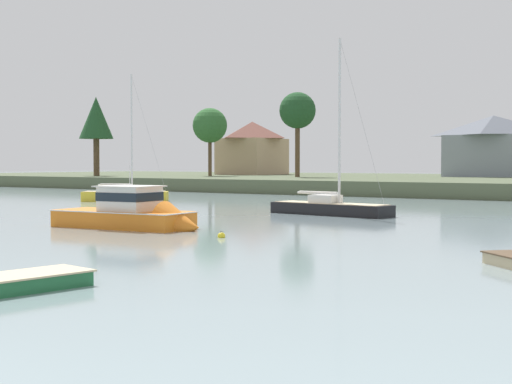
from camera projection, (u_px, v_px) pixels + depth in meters
dinghy_green at (18, 285)px, 18.99m from camera, size 2.16×3.95×0.59m
cruiser_orange at (138, 219)px, 36.94m from camera, size 8.50×3.40×4.23m
sailboat_black at (330, 211)px, 46.57m from camera, size 8.42×3.14×11.50m
sailboat_yellow at (125, 198)px, 62.95m from camera, size 6.99×5.73×11.35m
mooring_buoy_yellow at (221, 236)px, 32.44m from camera, size 0.34×0.34×0.39m
shore_tree_inland_c at (210, 126)px, 99.40m from camera, size 4.67×4.67×9.14m
shore_tree_right at (96, 119)px, 101.13m from camera, size 4.66×4.66×10.79m
shore_tree_center_right at (298, 111)px, 92.27m from camera, size 4.55×4.55×10.60m
cottage_eastern at (252, 147)px, 112.16m from camera, size 8.24×9.70×8.01m
cottage_near_water at (493, 145)px, 94.29m from camera, size 11.92×7.83×7.81m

